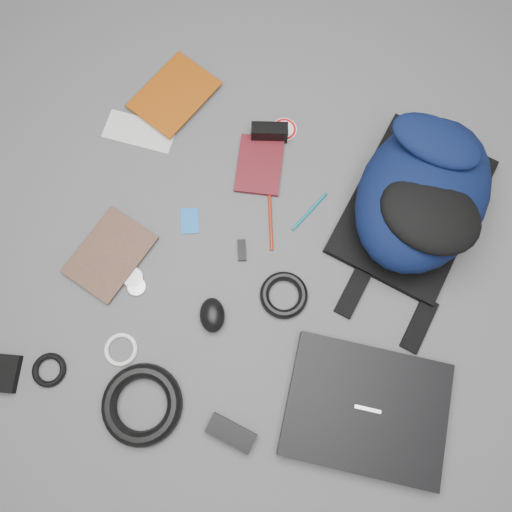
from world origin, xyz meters
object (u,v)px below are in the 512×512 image
(laptop, at_px, (366,409))
(textbook_red, at_px, (152,79))
(mouse, at_px, (212,315))
(power_brick, at_px, (231,433))
(comic_book, at_px, (87,238))
(compact_camera, at_px, (269,132))
(pouch, at_px, (0,373))
(dvd_case, at_px, (260,165))
(backpack, at_px, (423,194))

(laptop, distance_m, textbook_red, 1.10)
(mouse, distance_m, power_brick, 0.29)
(laptop, relative_size, power_brick, 3.26)
(comic_book, height_order, compact_camera, compact_camera)
(laptop, xyz_separation_m, compact_camera, (-0.45, 0.64, 0.01))
(textbook_red, relative_size, compact_camera, 2.29)
(comic_book, distance_m, pouch, 0.40)
(dvd_case, xyz_separation_m, power_brick, (0.15, -0.70, 0.01))
(comic_book, distance_m, power_brick, 0.64)
(comic_book, bearing_deg, textbook_red, 106.93)
(backpack, relative_size, pouch, 5.38)
(laptop, relative_size, dvd_case, 2.21)
(laptop, height_order, pouch, laptop)
(power_brick, bearing_deg, comic_book, 155.34)
(mouse, relative_size, pouch, 0.97)
(mouse, xyz_separation_m, power_brick, (0.14, -0.26, -0.01))
(textbook_red, distance_m, dvd_case, 0.42)
(dvd_case, bearing_deg, backpack, -9.84)
(dvd_case, bearing_deg, compact_camera, 79.55)
(comic_book, distance_m, compact_camera, 0.58)
(dvd_case, relative_size, compact_camera, 1.71)
(textbook_red, relative_size, pouch, 2.52)
(textbook_red, height_order, comic_book, textbook_red)
(mouse, height_order, power_brick, mouse)
(backpack, height_order, compact_camera, backpack)
(power_brick, distance_m, pouch, 0.60)
(laptop, height_order, dvd_case, laptop)
(textbook_red, height_order, mouse, mouse)
(backpack, xyz_separation_m, pouch, (-0.89, -0.75, -0.09))
(backpack, height_order, mouse, backpack)
(backpack, height_order, power_brick, backpack)
(laptop, distance_m, dvd_case, 0.71)
(power_brick, bearing_deg, dvd_case, 111.09)
(backpack, xyz_separation_m, laptop, (0.01, -0.56, -0.09))
(mouse, bearing_deg, pouch, -170.52)
(dvd_case, bearing_deg, mouse, -99.09)
(backpack, bearing_deg, comic_book, -145.60)
(laptop, relative_size, comic_book, 1.74)
(laptop, xyz_separation_m, pouch, (-0.90, -0.19, -0.01))
(backpack, bearing_deg, pouch, -128.97)
(compact_camera, xyz_separation_m, mouse, (0.01, -0.54, -0.00))
(backpack, xyz_separation_m, comic_book, (-0.82, -0.35, -0.10))
(laptop, relative_size, textbook_red, 1.65)
(backpack, height_order, textbook_red, backpack)
(mouse, bearing_deg, textbook_red, 99.91)
(dvd_case, relative_size, power_brick, 1.48)
(dvd_case, xyz_separation_m, mouse, (0.01, -0.44, 0.02))
(laptop, xyz_separation_m, comic_book, (-0.83, 0.20, -0.01))
(dvd_case, distance_m, mouse, 0.45)
(laptop, height_order, textbook_red, laptop)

